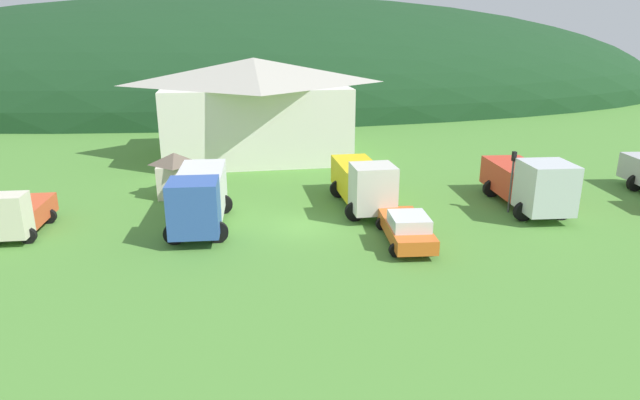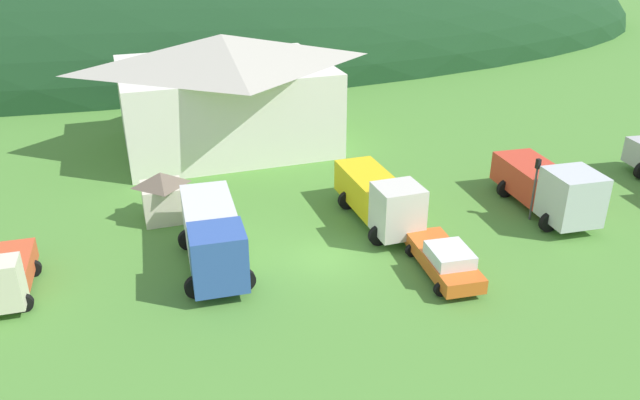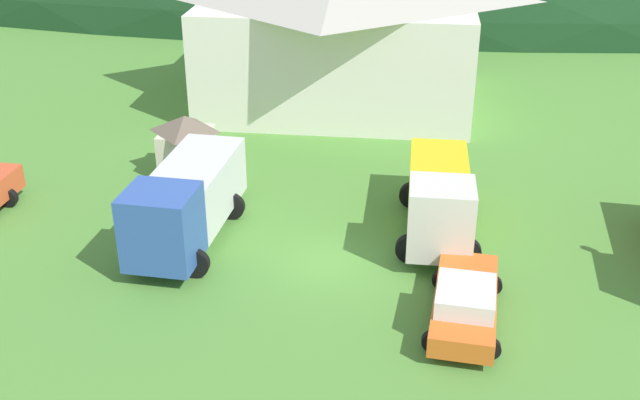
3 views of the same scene
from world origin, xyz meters
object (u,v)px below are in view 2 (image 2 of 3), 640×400
depot_building (225,89)px  traffic_light_east (535,182)px  play_shed_cream (163,195)px  service_pickup_orange (445,259)px  light_truck_cream (4,276)px  traffic_cone_near_pickup (437,255)px  tow_truck_silver (550,187)px  flatbed_truck_yellow (380,197)px  box_truck_blue (213,236)px

depot_building → traffic_light_east: 22.67m
traffic_light_east → play_shed_cream: bearing=161.1°
play_shed_cream → service_pickup_orange: (12.10, -10.37, -0.64)m
play_shed_cream → light_truck_cream: 9.56m
depot_building → traffic_cone_near_pickup: size_ratio=27.07×
depot_building → traffic_light_east: bearing=-52.4°
traffic_light_east → service_pickup_orange: bearing=-154.2°
play_shed_cream → traffic_light_east: bearing=-18.9°
play_shed_cream → tow_truck_silver: tow_truck_silver is taller
traffic_light_east → traffic_cone_near_pickup: size_ratio=6.30×
flatbed_truck_yellow → traffic_cone_near_pickup: flatbed_truck_yellow is taller
service_pickup_orange → box_truck_blue: bearing=-106.5°
light_truck_cream → service_pickup_orange: size_ratio=0.91×
depot_building → flatbed_truck_yellow: bearing=-70.6°
tow_truck_silver → service_pickup_orange: 9.76m
play_shed_cream → flatbed_truck_yellow: bearing=-21.4°
play_shed_cream → traffic_cone_near_pickup: play_shed_cream is taller
play_shed_cream → tow_truck_silver: 21.92m
play_shed_cream → light_truck_cream: (-7.56, -5.85, -0.28)m
depot_building → flatbed_truck_yellow: depot_building is taller
depot_building → box_truck_blue: (-4.06, -17.38, -2.40)m
light_truck_cream → traffic_light_east: bearing=91.0°
flatbed_truck_yellow → light_truck_cream: bearing=-85.7°
depot_building → light_truck_cream: (-13.38, -17.01, -2.98)m
flatbed_truck_yellow → service_pickup_orange: size_ratio=1.36×
flatbed_truck_yellow → service_pickup_orange: bearing=7.6°
light_truck_cream → traffic_light_east: size_ratio=1.37×
play_shed_cream → flatbed_truck_yellow: 12.15m
flatbed_truck_yellow → tow_truck_silver: size_ratio=0.95×
service_pickup_orange → traffic_light_east: size_ratio=1.50×
depot_building → traffic_cone_near_pickup: 21.42m
service_pickup_orange → flatbed_truck_yellow: bearing=-167.0°
depot_building → play_shed_cream: size_ratio=5.53×
play_shed_cream → traffic_light_east: 20.76m
depot_building → play_shed_cream: (-5.82, -11.16, -2.70)m
box_truck_blue → service_pickup_orange: bearing=71.7°
depot_building → box_truck_blue: 18.00m
depot_building → tow_truck_silver: size_ratio=1.99×
light_truck_cream → box_truck_blue: bearing=90.6°
traffic_cone_near_pickup → depot_building: bearing=109.1°
depot_building → traffic_cone_near_pickup: (6.87, -19.85, -4.17)m
depot_building → tow_truck_silver: (15.14, -17.55, -2.49)m
light_truck_cream → depot_building: bearing=144.6°
play_shed_cream → traffic_cone_near_pickup: 15.46m
service_pickup_orange → light_truck_cream: bearing=-97.6°
traffic_cone_near_pickup → traffic_light_east: bearing=15.8°
box_truck_blue → flatbed_truck_yellow: bearing=104.2°
box_truck_blue → service_pickup_orange: box_truck_blue is taller
tow_truck_silver → service_pickup_orange: size_ratio=1.44×
play_shed_cream → box_truck_blue: size_ratio=0.37×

